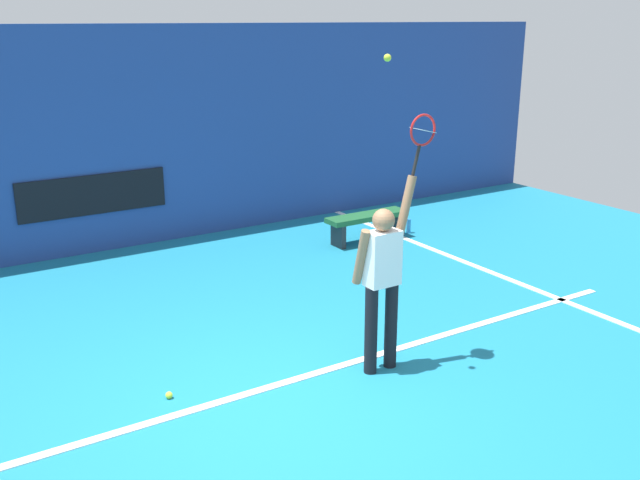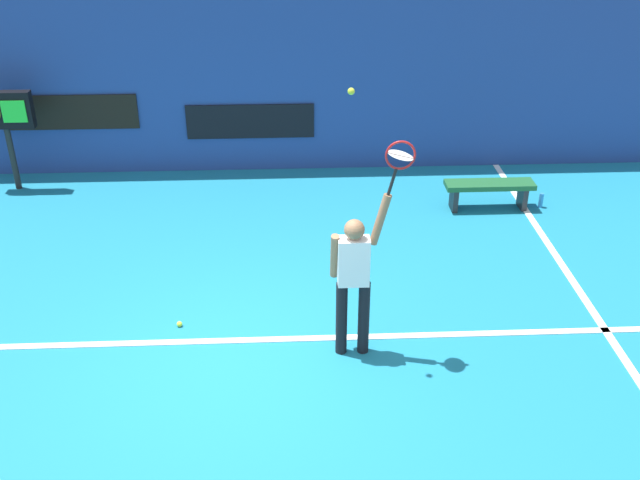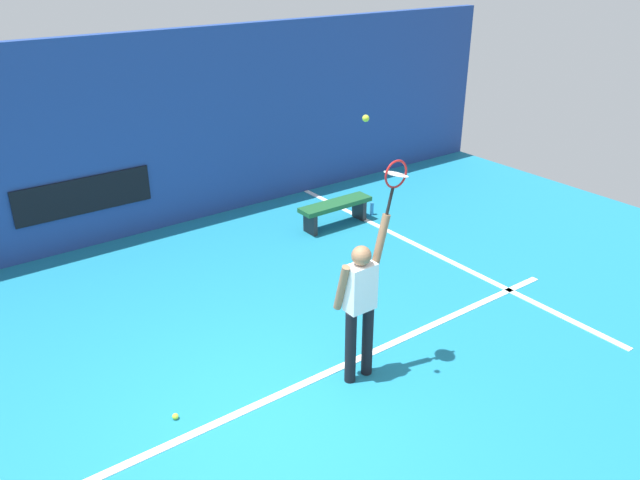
{
  "view_description": "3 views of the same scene",
  "coord_description": "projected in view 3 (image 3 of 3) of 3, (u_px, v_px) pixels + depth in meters",
  "views": [
    {
      "loc": [
        -2.77,
        -5.17,
        3.44
      ],
      "look_at": [
        0.93,
        0.66,
        1.3
      ],
      "focal_mm": 40.53,
      "sensor_mm": 36.0,
      "label": 1
    },
    {
      "loc": [
        0.63,
        -6.72,
        5.17
      ],
      "look_at": [
        0.98,
        0.76,
        1.11
      ],
      "focal_mm": 41.51,
      "sensor_mm": 36.0,
      "label": 2
    },
    {
      "loc": [
        -2.68,
        -4.54,
        4.61
      ],
      "look_at": [
        1.27,
        0.8,
        1.52
      ],
      "focal_mm": 35.95,
      "sensor_mm": 36.0,
      "label": 3
    }
  ],
  "objects": [
    {
      "name": "tennis_racket",
      "position": [
        395.0,
        177.0,
        6.73
      ],
      "size": [
        0.38,
        0.27,
        0.63
      ],
      "color": "black"
    },
    {
      "name": "water_bottle",
      "position": [
        372.0,
        209.0,
        11.9
      ],
      "size": [
        0.07,
        0.07,
        0.24
      ],
      "primitive_type": "cylinder",
      "color": "#338CD8",
      "rests_on": "ground_plane"
    },
    {
      "name": "court_sideline",
      "position": [
        429.0,
        251.0,
        10.52
      ],
      "size": [
        0.1,
        7.0,
        0.01
      ],
      "primitive_type": "cube",
      "color": "white",
      "rests_on": "ground_plane"
    },
    {
      "name": "sponsor_banner_center",
      "position": [
        84.0,
        196.0,
        10.33
      ],
      "size": [
        2.2,
        0.03,
        0.6
      ],
      "primitive_type": "cube",
      "color": "black"
    },
    {
      "name": "tennis_ball",
      "position": [
        366.0,
        118.0,
        6.09
      ],
      "size": [
        0.07,
        0.07,
        0.07
      ],
      "primitive_type": "sphere",
      "color": "#CCE033"
    },
    {
      "name": "ground_plane",
      "position": [
        268.0,
        428.0,
        6.7
      ],
      "size": [
        18.0,
        18.0,
        0.0
      ],
      "primitive_type": "plane",
      "color": "teal"
    },
    {
      "name": "court_bench",
      "position": [
        335.0,
        208.0,
        11.34
      ],
      "size": [
        1.4,
        0.36,
        0.45
      ],
      "color": "#1E592D",
      "rests_on": "ground_plane"
    },
    {
      "name": "tennis_player",
      "position": [
        360.0,
        302.0,
        7.07
      ],
      "size": [
        0.63,
        0.31,
        1.98
      ],
      "color": "black",
      "rests_on": "ground_plane"
    },
    {
      "name": "spare_ball",
      "position": [
        175.0,
        416.0,
        6.81
      ],
      "size": [
        0.07,
        0.07,
        0.07
      ],
      "primitive_type": "sphere",
      "color": "#CCE033",
      "rests_on": "ground_plane"
    },
    {
      "name": "court_baseline",
      "position": [
        250.0,
        408.0,
        6.97
      ],
      "size": [
        10.0,
        0.1,
        0.01
      ],
      "primitive_type": "cube",
      "color": "white",
      "rests_on": "ground_plane"
    },
    {
      "name": "back_wall",
      "position": [
        74.0,
        148.0,
        10.09
      ],
      "size": [
        18.0,
        0.2,
        3.35
      ],
      "primitive_type": "cube",
      "color": "navy",
      "rests_on": "ground_plane"
    }
  ]
}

